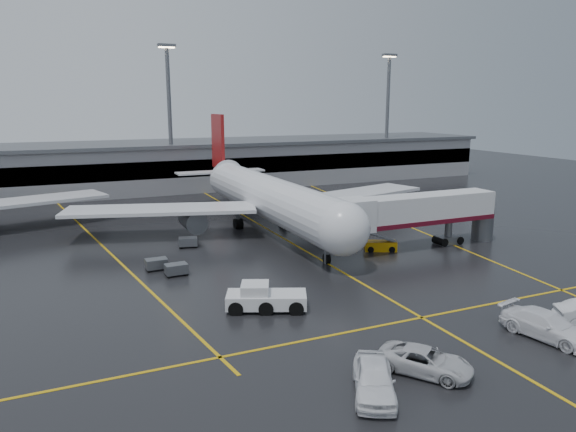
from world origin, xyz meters
name	(u,v)px	position (x,y,z in m)	size (l,w,h in m)	color
ground	(297,246)	(0.00, 0.00, 0.00)	(220.00, 220.00, 0.00)	black
apron_line_centre	(297,246)	(0.00, 0.00, 0.01)	(0.25, 90.00, 0.02)	gold
apron_line_stop	(422,318)	(0.00, -22.00, 0.01)	(60.00, 0.25, 0.02)	gold
apron_line_left	(100,244)	(-20.00, 10.00, 0.01)	(0.25, 70.00, 0.02)	gold
apron_line_right	(383,216)	(18.00, 10.00, 0.01)	(0.25, 70.00, 0.02)	gold
terminal	(192,164)	(0.00, 47.93, 4.32)	(122.00, 19.00, 8.60)	gray
light_mast_mid	(169,110)	(-5.00, 42.00, 14.47)	(3.00, 1.20, 25.45)	#595B60
light_mast_right	(388,109)	(40.00, 42.00, 14.47)	(3.00, 1.20, 25.45)	#595B60
main_airliner	(265,195)	(0.00, 9.70, 4.21)	(48.80, 45.60, 14.10)	silver
jet_bridge	(420,213)	(11.87, -6.00, 3.93)	(19.90, 3.40, 6.05)	silver
pushback_tractor	(264,299)	(-10.09, -15.75, 0.87)	(6.57, 4.65, 2.18)	silver
belt_loader	(380,246)	(7.49, -5.24, 0.53)	(3.68, 2.70, 2.15)	#D39007
service_van_a	(425,361)	(-5.03, -28.75, 0.76)	(2.53, 5.49, 1.52)	silver
service_van_b	(547,325)	(5.50, -28.22, 0.90)	(2.52, 6.21, 1.80)	white
service_van_d	(374,379)	(-9.07, -29.52, 0.92)	(2.18, 5.41, 1.84)	white
baggage_cart_a	(176,269)	(-14.52, -4.79, 0.63)	(2.06, 1.40, 1.12)	#595B60
baggage_cart_b	(156,264)	(-15.88, -2.39, 0.63)	(2.03, 1.35, 1.12)	#595B60
baggage_cart_c	(188,242)	(-11.21, 4.49, 0.63)	(2.23, 1.70, 1.12)	#595B60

